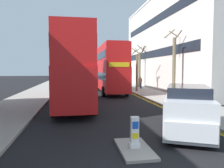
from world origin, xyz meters
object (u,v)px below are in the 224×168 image
(keep_left_bollard, at_px, (135,133))
(double_decker_bus_away, at_px, (74,67))
(taxi_minivan, at_px, (188,109))
(pedestrian_far, at_px, (141,83))
(double_decker_bus_oncoming, at_px, (110,68))

(keep_left_bollard, relative_size, double_decker_bus_away, 0.10)
(double_decker_bus_away, relative_size, taxi_minivan, 2.11)
(pedestrian_far, bearing_deg, taxi_minivan, -100.88)
(double_decker_bus_away, height_order, double_decker_bus_oncoming, same)
(keep_left_bollard, height_order, double_decker_bus_oncoming, double_decker_bus_oncoming)
(double_decker_bus_oncoming, height_order, pedestrian_far, double_decker_bus_oncoming)
(taxi_minivan, distance_m, pedestrian_far, 20.74)
(double_decker_bus_oncoming, bearing_deg, double_decker_bus_away, -114.71)
(keep_left_bollard, xyz_separation_m, taxi_minivan, (2.89, 1.67, 0.46))
(double_decker_bus_away, xyz_separation_m, pedestrian_far, (9.02, 12.50, -2.04))
(double_decker_bus_away, distance_m, taxi_minivan, 9.58)
(taxi_minivan, bearing_deg, pedestrian_far, 79.12)
(keep_left_bollard, relative_size, taxi_minivan, 0.22)
(keep_left_bollard, bearing_deg, double_decker_bus_oncoming, 83.94)
(double_decker_bus_away, distance_m, double_decker_bus_oncoming, 10.03)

